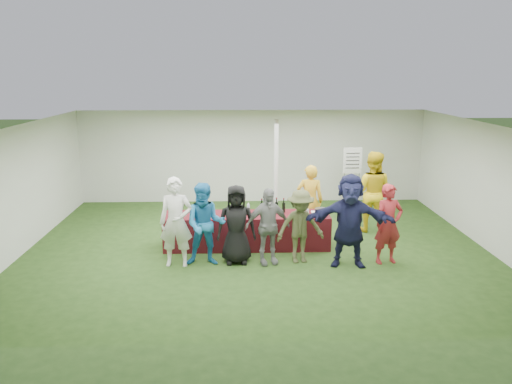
{
  "coord_description": "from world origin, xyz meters",
  "views": [
    {
      "loc": [
        -0.36,
        -10.43,
        3.81
      ],
      "look_at": [
        -0.02,
        0.02,
        1.25
      ],
      "focal_mm": 35.0,
      "sensor_mm": 36.0,
      "label": 1
    }
  ],
  "objects_px": {
    "staff_pourer": "(310,201)",
    "customer_0": "(176,222)",
    "serving_table": "(247,231)",
    "dump_bucket": "(321,212)",
    "customer_1": "(205,224)",
    "customer_6": "(388,224)",
    "customer_5": "(350,221)",
    "wine_list_sign": "(352,165)",
    "customer_2": "(236,224)",
    "customer_3": "(267,226)",
    "customer_4": "(300,227)",
    "staff_back": "(372,192)"
  },
  "relations": [
    {
      "from": "staff_pourer",
      "to": "customer_1",
      "type": "distance_m",
      "value": 2.87
    },
    {
      "from": "dump_bucket",
      "to": "wine_list_sign",
      "type": "relative_size",
      "value": 0.14
    },
    {
      "from": "dump_bucket",
      "to": "customer_5",
      "type": "xyz_separation_m",
      "value": [
        0.42,
        -0.91,
        0.09
      ]
    },
    {
      "from": "staff_pourer",
      "to": "customer_0",
      "type": "xyz_separation_m",
      "value": [
        -2.89,
        -1.72,
        0.04
      ]
    },
    {
      "from": "serving_table",
      "to": "dump_bucket",
      "type": "height_order",
      "value": "dump_bucket"
    },
    {
      "from": "serving_table",
      "to": "customer_4",
      "type": "distance_m",
      "value": 1.46
    },
    {
      "from": "serving_table",
      "to": "dump_bucket",
      "type": "bearing_deg",
      "value": -7.91
    },
    {
      "from": "dump_bucket",
      "to": "customer_1",
      "type": "relative_size",
      "value": 0.15
    },
    {
      "from": "serving_table",
      "to": "customer_3",
      "type": "height_order",
      "value": "customer_3"
    },
    {
      "from": "staff_back",
      "to": "customer_2",
      "type": "relative_size",
      "value": 1.21
    },
    {
      "from": "dump_bucket",
      "to": "customer_4",
      "type": "xyz_separation_m",
      "value": [
        -0.52,
        -0.7,
        -0.09
      ]
    },
    {
      "from": "customer_1",
      "to": "customer_6",
      "type": "relative_size",
      "value": 1.03
    },
    {
      "from": "staff_back",
      "to": "serving_table",
      "type": "bearing_deg",
      "value": 41.77
    },
    {
      "from": "customer_5",
      "to": "staff_pourer",
      "type": "bearing_deg",
      "value": 113.48
    },
    {
      "from": "wine_list_sign",
      "to": "customer_3",
      "type": "distance_m",
      "value": 4.43
    },
    {
      "from": "customer_2",
      "to": "staff_pourer",
      "type": "bearing_deg",
      "value": 41.85
    },
    {
      "from": "staff_back",
      "to": "customer_1",
      "type": "distance_m",
      "value": 4.36
    },
    {
      "from": "customer_2",
      "to": "customer_3",
      "type": "distance_m",
      "value": 0.63
    },
    {
      "from": "customer_1",
      "to": "customer_2",
      "type": "bearing_deg",
      "value": 7.89
    },
    {
      "from": "customer_1",
      "to": "serving_table",
      "type": "bearing_deg",
      "value": 49.72
    },
    {
      "from": "staff_pourer",
      "to": "customer_5",
      "type": "xyz_separation_m",
      "value": [
        0.53,
        -1.84,
        0.08
      ]
    },
    {
      "from": "staff_pourer",
      "to": "customer_5",
      "type": "relative_size",
      "value": 0.91
    },
    {
      "from": "customer_1",
      "to": "dump_bucket",
      "type": "bearing_deg",
      "value": 17.55
    },
    {
      "from": "customer_1",
      "to": "customer_5",
      "type": "relative_size",
      "value": 0.9
    },
    {
      "from": "staff_back",
      "to": "customer_3",
      "type": "relative_size",
      "value": 1.25
    },
    {
      "from": "dump_bucket",
      "to": "customer_6",
      "type": "xyz_separation_m",
      "value": [
        1.24,
        -0.79,
        -0.02
      ]
    },
    {
      "from": "staff_pourer",
      "to": "staff_back",
      "type": "relative_size",
      "value": 0.87
    },
    {
      "from": "customer_5",
      "to": "serving_table",
      "type": "bearing_deg",
      "value": 158.09
    },
    {
      "from": "dump_bucket",
      "to": "customer_0",
      "type": "xyz_separation_m",
      "value": [
        -2.99,
        -0.79,
        0.06
      ]
    },
    {
      "from": "customer_6",
      "to": "customer_0",
      "type": "bearing_deg",
      "value": 166.82
    },
    {
      "from": "dump_bucket",
      "to": "customer_2",
      "type": "bearing_deg",
      "value": -159.3
    },
    {
      "from": "customer_2",
      "to": "customer_5",
      "type": "height_order",
      "value": "customer_5"
    },
    {
      "from": "customer_3",
      "to": "dump_bucket",
      "type": "bearing_deg",
      "value": 18.31
    },
    {
      "from": "customer_3",
      "to": "customer_6",
      "type": "distance_m",
      "value": 2.42
    },
    {
      "from": "staff_pourer",
      "to": "customer_2",
      "type": "bearing_deg",
      "value": 51.54
    },
    {
      "from": "serving_table",
      "to": "staff_back",
      "type": "bearing_deg",
      "value": 19.17
    },
    {
      "from": "serving_table",
      "to": "staff_back",
      "type": "height_order",
      "value": "staff_back"
    },
    {
      "from": "customer_0",
      "to": "customer_4",
      "type": "relative_size",
      "value": 1.19
    },
    {
      "from": "customer_5",
      "to": "wine_list_sign",
      "type": "bearing_deg",
      "value": 84.34
    },
    {
      "from": "wine_list_sign",
      "to": "staff_back",
      "type": "bearing_deg",
      "value": -85.4
    },
    {
      "from": "customer_4",
      "to": "customer_5",
      "type": "bearing_deg",
      "value": -22.1
    },
    {
      "from": "wine_list_sign",
      "to": "customer_2",
      "type": "distance_m",
      "value": 4.75
    },
    {
      "from": "customer_1",
      "to": "customer_3",
      "type": "distance_m",
      "value": 1.23
    },
    {
      "from": "wine_list_sign",
      "to": "customer_1",
      "type": "distance_m",
      "value": 5.23
    },
    {
      "from": "customer_6",
      "to": "wine_list_sign",
      "type": "bearing_deg",
      "value": 75.89
    },
    {
      "from": "dump_bucket",
      "to": "staff_pourer",
      "type": "height_order",
      "value": "staff_pourer"
    },
    {
      "from": "dump_bucket",
      "to": "customer_1",
      "type": "bearing_deg",
      "value": -162.37
    },
    {
      "from": "serving_table",
      "to": "customer_6",
      "type": "relative_size",
      "value": 2.21
    },
    {
      "from": "customer_3",
      "to": "customer_6",
      "type": "xyz_separation_m",
      "value": [
        2.42,
        -0.03,
        0.03
      ]
    },
    {
      "from": "dump_bucket",
      "to": "customer_6",
      "type": "height_order",
      "value": "customer_6"
    }
  ]
}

